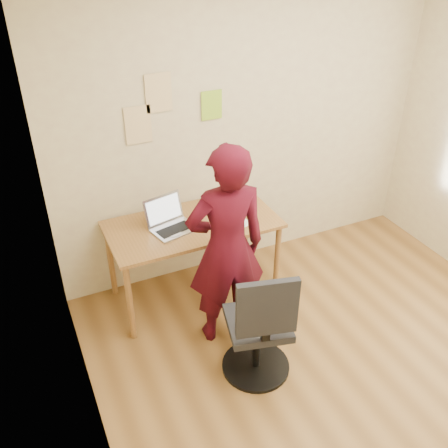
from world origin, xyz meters
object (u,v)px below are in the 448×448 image
office_chair (260,332)px  person (226,248)px  desk (193,232)px  laptop (170,222)px  phone (233,227)px

office_chair → person: 0.64m
desk → laptop: bearing=178.3°
laptop → person: person is taller
laptop → phone: laptop is taller
office_chair → person: size_ratio=0.59×
desk → person: bearing=-85.1°
office_chair → desk: bearing=107.9°
desk → person: person is taller
laptop → office_chair: 1.15m
desk → laptop: (-0.19, 0.01, 0.14)m
office_chair → person: person is taller
desk → laptop: size_ratio=3.51×
desk → laptop: 0.23m
laptop → office_chair: (0.26, -1.06, -0.38)m
laptop → phone: (0.46, -0.22, -0.05)m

